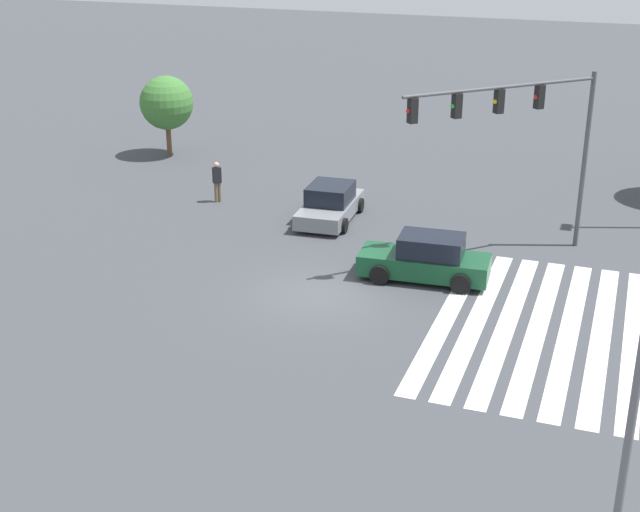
{
  "coord_description": "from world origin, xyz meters",
  "views": [
    {
      "loc": [
        -25.91,
        -9.35,
        12.48
      ],
      "look_at": [
        0.0,
        0.0,
        1.42
      ],
      "focal_mm": 50.0,
      "sensor_mm": 36.0,
      "label": 1
    }
  ],
  "objects_px": {
    "pedestrian": "(217,180)",
    "street_light_pole_b": "(639,375)",
    "car_1": "(426,259)",
    "tree_corner_a": "(167,103)",
    "car_0": "(330,204)",
    "traffic_signal_mast": "(523,122)"
  },
  "relations": [
    {
      "from": "car_1",
      "to": "pedestrian",
      "type": "relative_size",
      "value": 2.55
    },
    {
      "from": "street_light_pole_b",
      "to": "tree_corner_a",
      "type": "xyz_separation_m",
      "value": [
        25.7,
        23.38,
        -2.25
      ]
    },
    {
      "from": "street_light_pole_b",
      "to": "tree_corner_a",
      "type": "distance_m",
      "value": 34.82
    },
    {
      "from": "car_1",
      "to": "street_light_pole_b",
      "type": "relative_size",
      "value": 0.55
    },
    {
      "from": "traffic_signal_mast",
      "to": "car_1",
      "type": "xyz_separation_m",
      "value": [
        -3.08,
        2.55,
        -4.4
      ]
    },
    {
      "from": "traffic_signal_mast",
      "to": "car_1",
      "type": "height_order",
      "value": "traffic_signal_mast"
    },
    {
      "from": "pedestrian",
      "to": "tree_corner_a",
      "type": "distance_m",
      "value": 8.62
    },
    {
      "from": "car_1",
      "to": "tree_corner_a",
      "type": "distance_m",
      "value": 20.21
    },
    {
      "from": "car_1",
      "to": "pedestrian",
      "type": "xyz_separation_m",
      "value": [
        5.36,
        10.71,
        0.27
      ]
    },
    {
      "from": "traffic_signal_mast",
      "to": "car_0",
      "type": "height_order",
      "value": "traffic_signal_mast"
    },
    {
      "from": "pedestrian",
      "to": "street_light_pole_b",
      "type": "distance_m",
      "value": 26.61
    },
    {
      "from": "pedestrian",
      "to": "street_light_pole_b",
      "type": "xyz_separation_m",
      "value": [
        -19.55,
        -17.6,
        3.99
      ]
    },
    {
      "from": "pedestrian",
      "to": "car_0",
      "type": "bearing_deg",
      "value": 40.02
    },
    {
      "from": "car_0",
      "to": "street_light_pole_b",
      "type": "height_order",
      "value": "street_light_pole_b"
    },
    {
      "from": "traffic_signal_mast",
      "to": "tree_corner_a",
      "type": "distance_m",
      "value": 20.96
    },
    {
      "from": "car_0",
      "to": "car_1",
      "type": "height_order",
      "value": "car_1"
    },
    {
      "from": "car_0",
      "to": "pedestrian",
      "type": "xyz_separation_m",
      "value": [
        0.55,
        5.46,
        0.34
      ]
    },
    {
      "from": "street_light_pole_b",
      "to": "tree_corner_a",
      "type": "relative_size",
      "value": 2.03
    },
    {
      "from": "pedestrian",
      "to": "street_light_pole_b",
      "type": "height_order",
      "value": "street_light_pole_b"
    },
    {
      "from": "tree_corner_a",
      "to": "pedestrian",
      "type": "bearing_deg",
      "value": -136.75
    },
    {
      "from": "car_1",
      "to": "tree_corner_a",
      "type": "height_order",
      "value": "tree_corner_a"
    },
    {
      "from": "street_light_pole_b",
      "to": "tree_corner_a",
      "type": "bearing_deg",
      "value": 42.29
    }
  ]
}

